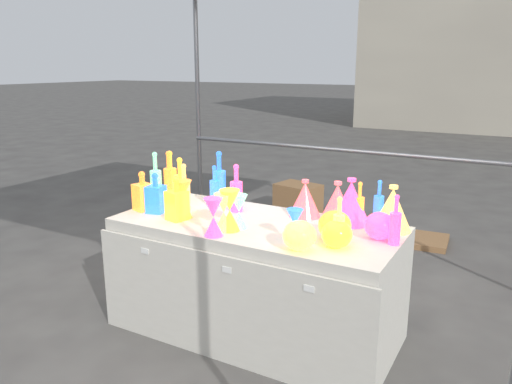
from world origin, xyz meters
The scene contains 33 objects.
ground centered at (0.00, 0.00, 0.00)m, with size 80.00×80.00×0.00m, color #5F5C58.
display_table centered at (0.00, -0.01, 0.37)m, with size 1.84×0.83×0.75m.
cardboard_box_closed centered at (-0.87, 2.59, 0.18)m, with size 0.49×0.36×0.36m, color #966B44.
cardboard_box_flat centered at (0.54, 2.26, 0.03)m, with size 0.66×0.47×0.06m, color #966B44.
bottle_0 centered at (-0.85, 0.22, 0.93)m, with size 0.09×0.09×0.36m, color red, non-canonical shape.
bottle_1 centered at (-0.44, 0.25, 0.94)m, with size 0.09×0.09×0.38m, color #188941, non-canonical shape.
bottle_2 centered at (-0.85, 0.21, 0.93)m, with size 0.08×0.08×0.36m, color gold, non-canonical shape.
bottle_3 centered at (-0.24, 0.16, 0.91)m, with size 0.08×0.08×0.33m, color blue, non-canonical shape.
bottle_4 centered at (-0.54, -0.02, 0.92)m, with size 0.08×0.08×0.33m, color #137C6A, non-canonical shape.
bottle_5 centered at (-0.85, 0.06, 0.94)m, with size 0.08×0.08×0.37m, color #C2267F, non-canonical shape.
bottle_6 centered at (-0.68, 0.12, 0.92)m, with size 0.09×0.09×0.34m, color red, non-canonical shape.
bottle_7 centered at (-0.44, 0.19, 0.90)m, with size 0.07×0.07×0.29m, color #188941, non-canonical shape.
decanter_0 centered at (-0.47, -0.19, 0.89)m, with size 0.12×0.12×0.28m, color red, non-canonical shape.
decanter_1 centered at (-0.81, -0.13, 0.89)m, with size 0.11×0.11×0.27m, color gold, non-canonical shape.
decanter_2 centered at (-0.70, -0.13, 0.89)m, with size 0.11×0.11×0.27m, color #188941, non-canonical shape.
hourglass_0 centered at (-0.47, -0.14, 0.87)m, with size 0.12×0.12×0.25m, color gold, non-canonical shape.
hourglass_1 centered at (-0.10, -0.34, 0.86)m, with size 0.11×0.11×0.23m, color blue, non-canonical shape.
hourglass_2 centered at (-0.09, -0.23, 0.86)m, with size 0.11×0.11×0.23m, color #137C6A, non-canonical shape.
hourglass_3 centered at (-0.04, -0.14, 0.86)m, with size 0.11×0.11×0.21m, color #C2267F, non-canonical shape.
hourglass_4 centered at (-0.07, -0.20, 0.88)m, with size 0.13×0.13×0.25m, color red, non-canonical shape.
hourglass_5 centered at (0.36, -0.20, 0.85)m, with size 0.10×0.10×0.19m, color #188941, non-canonical shape.
globe_0 centered at (0.60, -0.17, 0.82)m, with size 0.17×0.17×0.14m, color red, non-canonical shape.
globe_1 centered at (0.44, -0.30, 0.82)m, with size 0.18×0.18×0.15m, color #137C6A, non-canonical shape.
globe_2 centered at (0.54, -0.06, 0.83)m, with size 0.19×0.19×0.15m, color gold, non-canonical shape.
globe_3 centered at (0.76, 0.08, 0.82)m, with size 0.18×0.18×0.14m, color blue, non-canonical shape.
lampshade_0 centered at (0.21, 0.28, 0.87)m, with size 0.21×0.21×0.25m, color gold, non-canonical shape.
lampshade_1 centered at (0.43, 0.28, 0.88)m, with size 0.22×0.22×0.26m, color gold, non-canonical shape.
lampshade_2 centered at (0.52, 0.28, 0.89)m, with size 0.25×0.25×0.29m, color blue, non-canonical shape.
lampshade_3 centered at (0.78, 0.27, 0.89)m, with size 0.24×0.24×0.28m, color #137C6A, non-canonical shape.
bottle_8 centered at (0.67, 0.36, 0.89)m, with size 0.06×0.06×0.28m, color #188941, non-canonical shape.
bottle_9 centered at (0.57, 0.29, 0.89)m, with size 0.06×0.06×0.27m, color gold, non-canonical shape.
bottle_10 centered at (0.86, 0.03, 0.89)m, with size 0.06×0.06×0.29m, color blue, non-canonical shape.
bottle_11 centered at (0.60, -0.15, 0.89)m, with size 0.06×0.06×0.28m, color #137C6A, non-canonical shape.
Camera 1 is at (1.46, -2.62, 1.72)m, focal length 35.00 mm.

